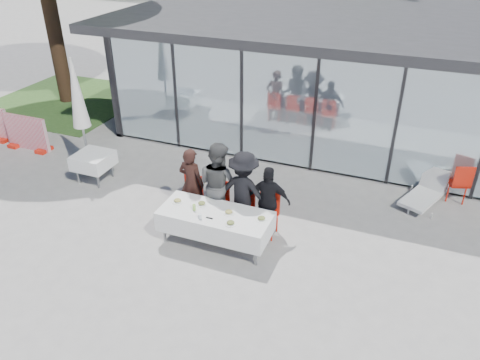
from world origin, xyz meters
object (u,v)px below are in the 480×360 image
(folded_eyeglasses, at_px, (209,218))
(spare_table_left, at_px, (93,161))
(plate_c, at_px, (229,212))
(spare_chair_b, at_px, (460,181))
(dining_table, at_px, (215,221))
(diner_b, at_px, (218,184))
(plate_d, at_px, (261,219))
(market_umbrella, at_px, (78,100))
(lounger, at_px, (426,192))
(plate_b, at_px, (202,204))
(diner_d, at_px, (268,201))
(diner_a, at_px, (192,183))
(diner_chair_b, at_px, (218,200))
(plate_a, at_px, (177,201))
(diner_chair_c, at_px, (244,206))
(diner_chair_d, at_px, (268,211))
(diner_c, at_px, (244,191))
(plate_extra, at_px, (231,223))
(juice_bottle, at_px, (194,207))
(diner_chair_a, at_px, (192,195))

(folded_eyeglasses, relative_size, spare_table_left, 0.16)
(plate_c, height_order, spare_chair_b, spare_chair_b)
(dining_table, relative_size, diner_b, 1.19)
(plate_d, bearing_deg, diner_b, 151.49)
(market_umbrella, relative_size, lounger, 2.06)
(plate_b, bearing_deg, diner_d, 25.72)
(diner_a, height_order, plate_d, diner_a)
(diner_chair_b, bearing_deg, plate_a, -132.11)
(diner_a, relative_size, plate_c, 7.07)
(diner_d, xyz_separation_m, lounger, (3.06, 2.52, -0.52))
(diner_chair_c, bearing_deg, spare_table_left, 173.00)
(diner_chair_d, height_order, spare_chair_b, same)
(folded_eyeglasses, relative_size, lounger, 0.10)
(diner_b, bearing_deg, diner_c, -161.28)
(diner_a, bearing_deg, diner_chair_d, -174.58)
(diner_chair_d, relative_size, lounger, 0.67)
(market_umbrella, bearing_deg, diner_chair_b, -12.27)
(dining_table, height_order, plate_extra, plate_extra)
(market_umbrella, bearing_deg, spare_table_left, -38.20)
(market_umbrella, bearing_deg, juice_bottle, -23.51)
(spare_table_left, bearing_deg, lounger, 14.36)
(diner_b, distance_m, folded_eyeglasses, 1.03)
(plate_b, distance_m, juice_bottle, 0.25)
(diner_chair_b, bearing_deg, folded_eyeglasses, -75.73)
(diner_a, distance_m, plate_b, 0.80)
(diner_d, height_order, spare_chair_b, diner_d)
(folded_eyeglasses, distance_m, spare_table_left, 4.18)
(plate_b, bearing_deg, diner_chair_b, 80.02)
(diner_b, bearing_deg, plate_c, 146.72)
(diner_chair_c, distance_m, lounger, 4.41)
(diner_chair_a, bearing_deg, diner_chair_d, 0.00)
(diner_b, height_order, plate_d, diner_b)
(spare_chair_b, relative_size, market_umbrella, 0.33)
(plate_d, bearing_deg, plate_c, -177.66)
(plate_d, distance_m, folded_eyeglasses, 1.02)
(diner_b, height_order, folded_eyeglasses, diner_b)
(juice_bottle, distance_m, spare_table_left, 3.75)
(diner_b, relative_size, lounger, 1.30)
(plate_c, relative_size, juice_bottle, 1.75)
(plate_d, xyz_separation_m, spare_table_left, (-4.86, 1.17, -0.22))
(plate_a, xyz_separation_m, spare_chair_b, (5.49, 3.48, -0.24))
(diner_b, bearing_deg, plate_a, 66.88)
(diner_chair_c, relative_size, spare_table_left, 1.13)
(diner_c, bearing_deg, spare_table_left, -5.07)
(diner_d, bearing_deg, diner_chair_c, -7.93)
(dining_table, relative_size, plate_d, 9.66)
(market_umbrella, distance_m, lounger, 8.64)
(diner_c, height_order, juice_bottle, diner_c)
(plate_c, xyz_separation_m, spare_table_left, (-4.18, 1.20, -0.22))
(plate_extra, height_order, juice_bottle, juice_bottle)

